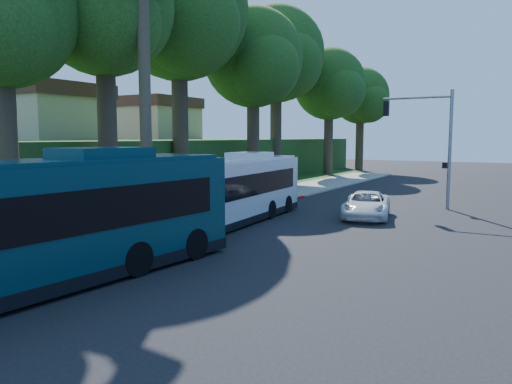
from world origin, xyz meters
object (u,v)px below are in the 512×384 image
Objects in this scene: white_bus at (234,189)px; pickup at (366,205)px; teal_bus at (44,221)px; bus_shelter at (143,188)px.

pickup is at bearing 37.41° from white_bus.
teal_bus is at bearing -88.83° from white_bus.
teal_bus is 2.69× the size of pickup.
teal_bus is (1.14, -11.81, 0.24)m from white_bus.
pickup is (4.16, 16.54, -1.23)m from teal_bus.
bus_shelter is 10.23m from teal_bus.
teal_bus is at bearing -117.30° from pickup.
white_bus reaches higher than bus_shelter.
bus_shelter is at bearing -146.86° from white_bus.
white_bus reaches higher than pickup.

